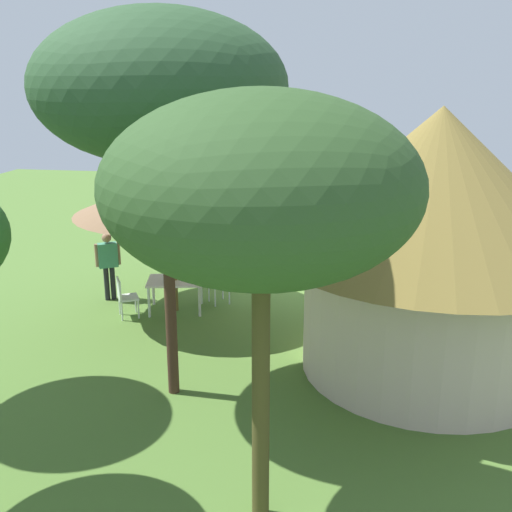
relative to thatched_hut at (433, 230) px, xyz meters
name	(u,v)px	position (x,y,z in m)	size (l,w,h in m)	color
ground_plane	(295,287)	(2.72, -3.98, -2.61)	(36.00, 36.00, 0.00)	#4E722F
thatched_hut	(433,230)	(0.00, 0.00, 0.00)	(5.56, 5.56, 4.69)	beige
shade_umbrella	(172,195)	(5.26, -2.01, 0.08)	(4.25, 4.25, 3.10)	brown
patio_dining_table	(175,283)	(5.26, -2.01, -1.96)	(1.39, 1.12, 0.74)	silver
patio_chair_west_end	(124,295)	(6.26, -1.45, -2.09)	(0.58, 0.59, 0.90)	white
patio_chair_east_end	(222,281)	(4.32, -2.68, -2.09)	(0.60, 0.60, 0.90)	silver
guest_beside_umbrella	(108,260)	(7.01, -2.45, -1.62)	(0.52, 0.40, 1.65)	black
standing_watcher	(421,225)	(-0.65, -6.97, -1.56)	(0.49, 0.50, 1.76)	black
striped_lounge_chair	(326,275)	(1.93, -4.34, -2.36)	(0.88, 0.65, 0.64)	#286CBA
zebra_nearest_camera	(426,245)	(-0.57, -5.08, -1.64)	(1.32, 2.08, 1.51)	silver
zebra_by_umbrella	(236,227)	(4.65, -6.23, -1.65)	(1.90, 1.54, 1.50)	silver
acacia_tree_far_lawn	(161,88)	(4.25, 1.58, 2.36)	(3.75, 3.75, 6.11)	#442B1F
acacia_tree_right_background	(261,188)	(2.35, 4.30, 1.41)	(3.33, 3.33, 5.04)	#47421E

